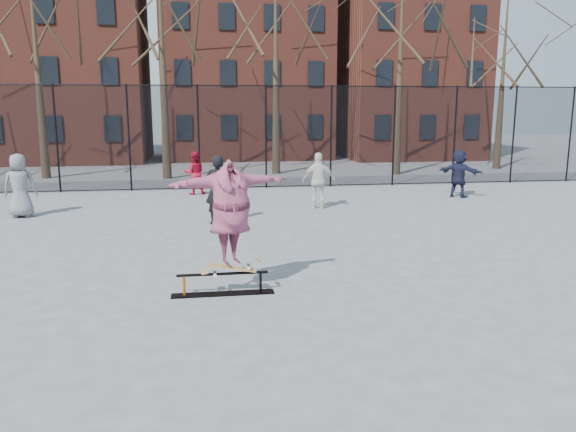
{
  "coord_description": "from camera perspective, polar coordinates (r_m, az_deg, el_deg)",
  "views": [
    {
      "loc": [
        -1.25,
        -8.94,
        3.21
      ],
      "look_at": [
        0.33,
        1.5,
        1.13
      ],
      "focal_mm": 35.0,
      "sensor_mm": 36.0,
      "label": 1
    }
  ],
  "objects": [
    {
      "name": "ground",
      "position": [
        9.58,
        -0.61,
        -8.42
      ],
      "size": [
        100.0,
        100.0,
        0.0
      ],
      "primitive_type": "plane",
      "color": "#5D5E62"
    },
    {
      "name": "skate_rail",
      "position": [
        9.83,
        -6.64,
        -7.04
      ],
      "size": [
        1.77,
        0.27,
        0.39
      ],
      "color": "black",
      "rests_on": "ground"
    },
    {
      "name": "skateboard",
      "position": [
        9.75,
        -5.74,
        -5.38
      ],
      "size": [
        0.91,
        0.22,
        0.11
      ],
      "primitive_type": null,
      "color": "olive",
      "rests_on": "skate_rail"
    },
    {
      "name": "skater",
      "position": [
        9.53,
        -5.85,
        0.07
      ],
      "size": [
        2.26,
        1.32,
        1.78
      ],
      "primitive_type": "imported",
      "rotation": [
        0.0,
        0.0,
        0.36
      ],
      "color": "#623585",
      "rests_on": "skateboard"
    },
    {
      "name": "bystander_grey",
      "position": [
        18.05,
        -25.6,
        2.8
      ],
      "size": [
        0.96,
        0.68,
        1.86
      ],
      "primitive_type": "imported",
      "rotation": [
        0.0,
        0.0,
        3.24
      ],
      "color": "slate",
      "rests_on": "ground"
    },
    {
      "name": "bystander_black",
      "position": [
        15.49,
        -7.21,
        2.67
      ],
      "size": [
        0.77,
        0.58,
        1.89
      ],
      "primitive_type": "imported",
      "rotation": [
        0.0,
        0.0,
        3.35
      ],
      "color": "black",
      "rests_on": "ground"
    },
    {
      "name": "bystander_red",
      "position": [
        20.85,
        -9.48,
        4.33
      ],
      "size": [
        0.82,
        0.66,
        1.57
      ],
      "primitive_type": "imported",
      "rotation": [
        0.0,
        0.0,
        3.23
      ],
      "color": "#A10E22",
      "rests_on": "ground"
    },
    {
      "name": "bystander_white",
      "position": [
        17.71,
        3.14,
        3.6
      ],
      "size": [
        1.1,
        0.6,
        1.77
      ],
      "primitive_type": "imported",
      "rotation": [
        0.0,
        0.0,
        2.97
      ],
      "color": "silver",
      "rests_on": "ground"
    },
    {
      "name": "bystander_navy",
      "position": [
        20.8,
        16.99,
        4.16
      ],
      "size": [
        1.45,
        1.49,
        1.7
      ],
      "primitive_type": "imported",
      "rotation": [
        0.0,
        0.0,
        2.33
      ],
      "color": "#1B1D37",
      "rests_on": "ground"
    },
    {
      "name": "fence",
      "position": [
        22.01,
        -5.42,
        8.1
      ],
      "size": [
        34.03,
        0.07,
        4.0
      ],
      "color": "black",
      "rests_on": "ground"
    },
    {
      "name": "tree_row",
      "position": [
        26.44,
        -6.74,
        20.11
      ],
      "size": [
        33.66,
        7.46,
        10.67
      ],
      "color": "black",
      "rests_on": "ground"
    },
    {
      "name": "rowhouses",
      "position": [
        35.11,
        -5.56,
        15.77
      ],
      "size": [
        29.0,
        7.0,
        13.0
      ],
      "color": "maroon",
      "rests_on": "ground"
    }
  ]
}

